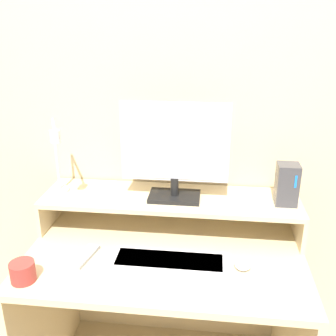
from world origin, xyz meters
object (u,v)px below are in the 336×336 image
at_px(router_dock, 287,184).
at_px(keyboard, 169,261).
at_px(monitor, 175,149).
at_px(remote_control, 85,256).
at_px(desk_lamp, 57,158).
at_px(mug, 23,272).
at_px(mouse, 243,265).

relative_size(router_dock, keyboard, 0.39).
relative_size(monitor, remote_control, 2.67).
height_order(monitor, desk_lamp, monitor).
relative_size(router_dock, mug, 1.95).
xyz_separation_m(monitor, mouse, (0.30, -0.26, -0.39)).
height_order(router_dock, mug, router_dock).
height_order(keyboard, mouse, mouse).
distance_m(router_dock, remote_control, 0.91).
bearing_deg(keyboard, mug, -161.92).
xyz_separation_m(remote_control, mug, (-0.19, -0.17, 0.03)).
relative_size(desk_lamp, remote_control, 2.02).
height_order(router_dock, remote_control, router_dock).
bearing_deg(mug, mouse, 12.12).
relative_size(monitor, router_dock, 2.54).
bearing_deg(remote_control, mouse, 0.75).
xyz_separation_m(router_dock, mug, (-1.02, -0.44, -0.22)).
relative_size(router_dock, mouse, 2.37).
distance_m(desk_lamp, keyboard, 0.66).
xyz_separation_m(mouse, remote_control, (-0.65, -0.01, -0.01)).
height_order(remote_control, mug, mug).
bearing_deg(mug, desk_lamp, 87.09).
bearing_deg(monitor, mouse, -40.74).
height_order(desk_lamp, remote_control, desk_lamp).
bearing_deg(mouse, mug, -167.88).
bearing_deg(mug, monitor, 39.50).
relative_size(keyboard, mug, 4.96).
bearing_deg(router_dock, desk_lamp, -176.64).
relative_size(desk_lamp, mouse, 4.54).
distance_m(desk_lamp, mug, 0.50).
bearing_deg(desk_lamp, monitor, 6.42).
height_order(monitor, router_dock, monitor).
height_order(keyboard, mug, mug).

